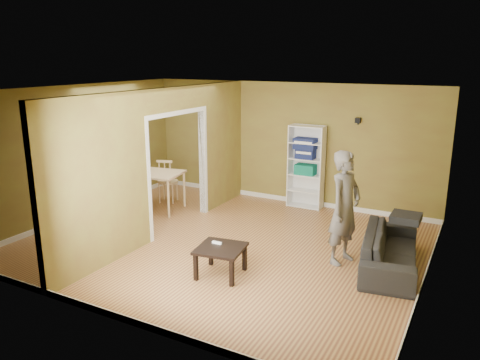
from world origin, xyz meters
name	(u,v)px	position (x,y,z in m)	size (l,w,h in m)	color
room_shell	(224,170)	(0.00, 0.00, 1.30)	(6.50, 6.50, 6.50)	tan
partition	(165,162)	(-1.20, 0.00, 1.30)	(0.22, 5.50, 2.60)	olive
wall_speaker	(358,120)	(1.50, 2.69, 1.90)	(0.10, 0.10, 0.10)	black
sofa	(391,244)	(2.70, 0.35, 0.37)	(0.84, 1.96, 0.75)	black
person	(345,198)	(2.00, 0.21, 1.03)	(0.59, 0.75, 2.07)	slate
bookshelf	(307,167)	(0.51, 2.60, 0.87)	(0.74, 0.32, 1.75)	white
paper_box_teal	(305,169)	(0.50, 2.56, 0.82)	(0.42, 0.27, 0.21)	#1B6D54
paper_box_navy_b	(305,154)	(0.49, 2.56, 1.16)	(0.39, 0.25, 0.20)	navy
paper_box_navy_c	(305,142)	(0.48, 2.56, 1.40)	(0.45, 0.29, 0.23)	#14214F
coffee_table	(221,251)	(0.57, -1.09, 0.37)	(0.66, 0.66, 0.44)	black
game_controller	(217,243)	(0.46, -1.00, 0.45)	(0.15, 0.04, 0.03)	white
dining_table	(150,176)	(-2.28, 0.89, 0.72)	(1.28, 0.85, 0.80)	#D4A587
chair_left	(123,180)	(-3.07, 0.93, 0.51)	(0.47, 0.47, 1.03)	tan
chair_near	(130,197)	(-2.28, 0.23, 0.44)	(0.40, 0.40, 0.88)	tan
chair_far	(168,180)	(-2.29, 1.49, 0.49)	(0.45, 0.45, 0.98)	tan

